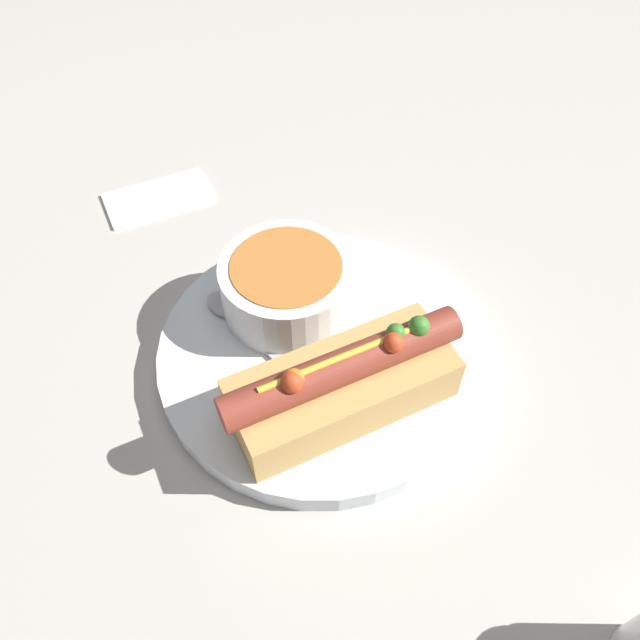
{
  "coord_description": "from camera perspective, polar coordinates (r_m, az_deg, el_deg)",
  "views": [
    {
      "loc": [
        -0.09,
        -0.29,
        0.42
      ],
      "look_at": [
        0.0,
        0.0,
        0.05
      ],
      "focal_mm": 35.0,
      "sensor_mm": 36.0,
      "label": 1
    }
  ],
  "objects": [
    {
      "name": "ground_plane",
      "position": [
        0.52,
        -0.0,
        -3.59
      ],
      "size": [
        4.0,
        4.0,
        0.0
      ],
      "primitive_type": "plane",
      "color": "#BCB7AD"
    },
    {
      "name": "dinner_plate",
      "position": [
        0.51,
        -0.0,
        -2.98
      ],
      "size": [
        0.26,
        0.26,
        0.02
      ],
      "color": "white",
      "rests_on": "ground_plane"
    },
    {
      "name": "hot_dog",
      "position": [
        0.45,
        2.36,
        -5.64
      ],
      "size": [
        0.18,
        0.09,
        0.07
      ],
      "rotation": [
        0.0,
        0.0,
        0.16
      ],
      "color": "tan",
      "rests_on": "dinner_plate"
    },
    {
      "name": "soup_bowl",
      "position": [
        0.51,
        -3.03,
        3.32
      ],
      "size": [
        0.11,
        0.11,
        0.05
      ],
      "color": "white",
      "rests_on": "dinner_plate"
    },
    {
      "name": "spoon",
      "position": [
        0.52,
        -7.01,
        -0.46
      ],
      "size": [
        0.08,
        0.14,
        0.01
      ],
      "rotation": [
        0.0,
        0.0,
        2.01
      ],
      "color": "#B7B7BC",
      "rests_on": "dinner_plate"
    },
    {
      "name": "napkin",
      "position": [
        0.68,
        -14.66,
        10.85
      ],
      "size": [
        0.11,
        0.07,
        0.01
      ],
      "rotation": [
        0.0,
        0.0,
        0.14
      ],
      "color": "white",
      "rests_on": "ground_plane"
    }
  ]
}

